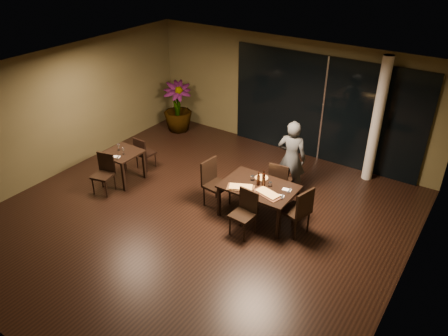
% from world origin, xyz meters
% --- Properties ---
extents(ground, '(8.00, 8.00, 0.00)m').
position_xyz_m(ground, '(0.00, 0.00, 0.00)').
color(ground, black).
rests_on(ground, ground).
extents(wall_back, '(8.00, 0.10, 3.00)m').
position_xyz_m(wall_back, '(0.00, 4.05, 1.50)').
color(wall_back, '#4A4427').
rests_on(wall_back, ground).
extents(wall_front, '(8.00, 0.10, 3.00)m').
position_xyz_m(wall_front, '(0.00, -4.05, 1.50)').
color(wall_front, '#4A4427').
rests_on(wall_front, ground).
extents(wall_left, '(0.10, 8.00, 3.00)m').
position_xyz_m(wall_left, '(-4.05, 0.00, 1.50)').
color(wall_left, '#4A4427').
rests_on(wall_left, ground).
extents(wall_right, '(0.10, 8.00, 3.00)m').
position_xyz_m(wall_right, '(4.05, 0.00, 1.50)').
color(wall_right, '#4A4427').
rests_on(wall_right, ground).
extents(ceiling, '(8.00, 8.00, 0.04)m').
position_xyz_m(ceiling, '(0.00, 0.00, 3.02)').
color(ceiling, silver).
rests_on(ceiling, wall_back).
extents(window_panel, '(5.00, 0.06, 2.70)m').
position_xyz_m(window_panel, '(1.00, 3.96, 1.35)').
color(window_panel, black).
rests_on(window_panel, ground).
extents(column, '(0.24, 0.24, 3.00)m').
position_xyz_m(column, '(2.40, 3.65, 1.50)').
color(column, silver).
rests_on(column, ground).
extents(main_table, '(1.50, 1.00, 0.75)m').
position_xyz_m(main_table, '(1.00, 0.80, 0.68)').
color(main_table, black).
rests_on(main_table, ground).
extents(side_table, '(0.80, 0.80, 0.75)m').
position_xyz_m(side_table, '(-2.40, 0.30, 0.62)').
color(side_table, black).
rests_on(side_table, ground).
extents(chair_main_far, '(0.49, 0.49, 0.95)m').
position_xyz_m(chair_main_far, '(1.08, 1.59, 0.53)').
color(chair_main_far, black).
rests_on(chair_main_far, ground).
extents(chair_main_near, '(0.46, 0.46, 0.93)m').
position_xyz_m(chair_main_near, '(1.05, 0.19, 0.52)').
color(chair_main_near, black).
rests_on(chair_main_near, ground).
extents(chair_main_left, '(0.53, 0.53, 1.05)m').
position_xyz_m(chair_main_left, '(-0.05, 0.67, 0.59)').
color(chair_main_left, black).
rests_on(chair_main_left, ground).
extents(chair_main_right, '(0.59, 0.59, 1.05)m').
position_xyz_m(chair_main_right, '(1.94, 0.73, 0.58)').
color(chair_main_right, black).
rests_on(chair_main_right, ground).
extents(chair_side_far, '(0.41, 0.41, 0.85)m').
position_xyz_m(chair_side_far, '(-2.38, 0.97, 0.48)').
color(chair_side_far, black).
rests_on(chair_side_far, ground).
extents(chair_side_near, '(0.51, 0.51, 0.92)m').
position_xyz_m(chair_side_near, '(-2.42, -0.27, 0.51)').
color(chair_side_near, black).
rests_on(chair_side_near, ground).
extents(diner, '(0.67, 0.52, 1.76)m').
position_xyz_m(diner, '(1.11, 2.02, 0.88)').
color(diner, '#303335').
rests_on(diner, ground).
extents(potted_plant, '(1.13, 1.13, 1.46)m').
position_xyz_m(potted_plant, '(-3.17, 3.28, 0.73)').
color(potted_plant, '#174517').
rests_on(potted_plant, ground).
extents(pizza_board_left, '(0.62, 0.47, 0.01)m').
position_xyz_m(pizza_board_left, '(0.73, 0.52, 0.76)').
color(pizza_board_left, '#462B16').
rests_on(pizza_board_left, main_table).
extents(pizza_board_right, '(0.64, 0.44, 0.01)m').
position_xyz_m(pizza_board_right, '(1.30, 0.62, 0.76)').
color(pizza_board_right, '#472517').
rests_on(pizza_board_right, main_table).
extents(oblong_pizza_left, '(0.49, 0.38, 0.02)m').
position_xyz_m(oblong_pizza_left, '(0.73, 0.52, 0.77)').
color(oblong_pizza_left, maroon).
rests_on(oblong_pizza_left, pizza_board_left).
extents(oblong_pizza_right, '(0.49, 0.32, 0.02)m').
position_xyz_m(oblong_pizza_right, '(1.30, 0.62, 0.77)').
color(oblong_pizza_right, maroon).
rests_on(oblong_pizza_right, pizza_board_right).
extents(round_pizza, '(0.27, 0.27, 0.01)m').
position_xyz_m(round_pizza, '(0.89, 1.09, 0.76)').
color(round_pizza, '#BF3915').
rests_on(round_pizza, main_table).
extents(bottle_a, '(0.07, 0.07, 0.30)m').
position_xyz_m(bottle_a, '(0.96, 0.82, 0.90)').
color(bottle_a, black).
rests_on(bottle_a, main_table).
extents(bottle_b, '(0.07, 0.07, 0.31)m').
position_xyz_m(bottle_b, '(1.09, 0.82, 0.90)').
color(bottle_b, black).
rests_on(bottle_b, main_table).
extents(bottle_c, '(0.07, 0.07, 0.30)m').
position_xyz_m(bottle_c, '(1.02, 0.94, 0.90)').
color(bottle_c, black).
rests_on(bottle_c, main_table).
extents(tumbler_left, '(0.08, 0.08, 0.10)m').
position_xyz_m(tumbler_left, '(0.77, 0.92, 0.80)').
color(tumbler_left, white).
rests_on(tumbler_left, main_table).
extents(tumbler_right, '(0.08, 0.08, 0.09)m').
position_xyz_m(tumbler_right, '(1.19, 0.92, 0.79)').
color(tumbler_right, white).
rests_on(tumbler_right, main_table).
extents(napkin_near, '(0.20, 0.14, 0.01)m').
position_xyz_m(napkin_near, '(1.53, 0.69, 0.76)').
color(napkin_near, white).
rests_on(napkin_near, main_table).
extents(napkin_far, '(0.19, 0.12, 0.01)m').
position_xyz_m(napkin_far, '(1.54, 0.97, 0.76)').
color(napkin_far, white).
rests_on(napkin_far, main_table).
extents(wine_glass_a, '(0.07, 0.07, 0.17)m').
position_xyz_m(wine_glass_a, '(-2.54, 0.34, 0.83)').
color(wine_glass_a, white).
rests_on(wine_glass_a, side_table).
extents(wine_glass_b, '(0.07, 0.07, 0.16)m').
position_xyz_m(wine_glass_b, '(-2.30, 0.26, 0.83)').
color(wine_glass_b, white).
rests_on(wine_glass_b, side_table).
extents(side_napkin, '(0.21, 0.17, 0.01)m').
position_xyz_m(side_napkin, '(-2.33, 0.05, 0.76)').
color(side_napkin, silver).
rests_on(side_napkin, side_table).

